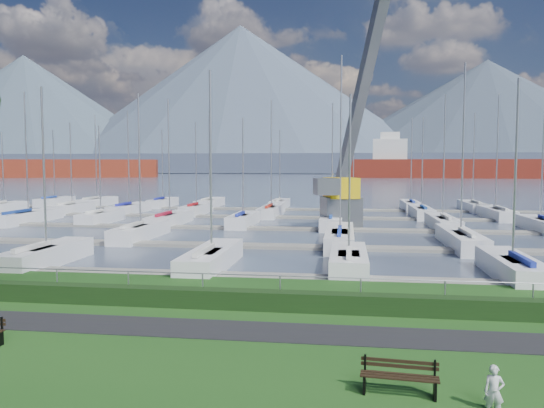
# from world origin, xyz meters

# --- Properties ---
(path) EXTENTS (160.00, 2.00, 0.04)m
(path) POSITION_xyz_m (0.00, -3.00, 0.01)
(path) COLOR black
(path) RESTS_ON grass
(water) EXTENTS (800.00, 540.00, 0.20)m
(water) POSITION_xyz_m (0.00, 260.00, -0.40)
(water) COLOR #455065
(hedge) EXTENTS (80.00, 0.70, 0.70)m
(hedge) POSITION_xyz_m (0.00, -0.40, 0.35)
(hedge) COLOR black
(hedge) RESTS_ON grass
(fence) EXTENTS (80.00, 0.04, 0.04)m
(fence) POSITION_xyz_m (0.00, 0.00, 1.20)
(fence) COLOR #92969A
(fence) RESTS_ON grass
(foothill) EXTENTS (900.00, 80.00, 12.00)m
(foothill) POSITION_xyz_m (0.00, 330.00, 6.00)
(foothill) COLOR #464F66
(foothill) RESTS_ON water
(mountains) EXTENTS (1190.00, 360.00, 115.00)m
(mountains) POSITION_xyz_m (7.35, 404.62, 46.68)
(mountains) COLOR #40495E
(mountains) RESTS_ON water
(docks) EXTENTS (90.00, 41.60, 0.25)m
(docks) POSITION_xyz_m (0.00, 26.00, -0.22)
(docks) COLOR slate
(docks) RESTS_ON water
(bench_right) EXTENTS (1.83, 0.58, 0.85)m
(bench_right) POSITION_xyz_m (5.72, -7.14, 0.42)
(bench_right) COLOR black
(bench_right) RESTS_ON grass
(person) EXTENTS (0.47, 0.35, 1.16)m
(person) POSITION_xyz_m (7.68, -7.70, 0.58)
(person) COLOR silver
(person) RESTS_ON grass
(crane) EXTENTS (7.00, 13.13, 22.35)m
(crane) POSITION_xyz_m (4.41, 29.22, 5.33)
(crane) COLOR #595C60
(crane) RESTS_ON water
(cargo_ship_west) EXTENTS (100.07, 47.34, 21.50)m
(cargo_ship_west) POSITION_xyz_m (-132.02, 194.11, 3.54)
(cargo_ship_west) COLOR maroon
(cargo_ship_west) RESTS_ON water
(cargo_ship_mid) EXTENTS (111.39, 25.29, 21.50)m
(cargo_ship_mid) POSITION_xyz_m (56.70, 211.15, 3.45)
(cargo_ship_mid) COLOR maroon
(cargo_ship_mid) RESTS_ON water
(sailboat_fleet) EXTENTS (74.67, 50.26, 13.45)m
(sailboat_fleet) POSITION_xyz_m (-0.52, 28.73, 5.43)
(sailboat_fleet) COLOR navy
(sailboat_fleet) RESTS_ON water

